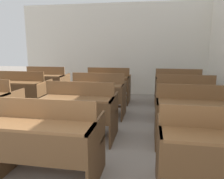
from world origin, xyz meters
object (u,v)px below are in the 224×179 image
object	(u,v)px
bench_third_right	(185,97)
bench_back_right	(178,87)
bench_front_right	(218,153)
bench_front_center	(47,140)
bench_third_left	(22,91)
bench_second_center	(80,110)
bench_third_center	(98,94)
bench_back_center	(108,85)
bench_second_right	(194,115)
bench_back_left	(46,83)

from	to	relation	value
bench_third_right	bench_back_right	size ratio (longest dim) A/B	1.00
bench_front_right	bench_front_center	bearing A→B (deg)	-179.66
bench_front_right	bench_third_left	size ratio (longest dim) A/B	1.00
bench_second_center	bench_third_center	size ratio (longest dim) A/B	1.00
bench_back_right	bench_third_left	bearing A→B (deg)	-161.70
bench_front_right	bench_back_right	distance (m)	3.59
bench_front_right	bench_back_center	distance (m)	4.01
bench_front_right	bench_second_center	distance (m)	2.13
bench_second_right	bench_back_right	bearing A→B (deg)	89.19
bench_second_center	bench_second_right	world-z (taller)	same
bench_second_right	bench_back_right	world-z (taller)	same
bench_third_center	bench_front_center	bearing A→B (deg)	-89.94
bench_third_center	bench_back_right	xyz separation A→B (m)	(1.80, 1.21, 0.00)
bench_back_left	bench_back_center	xyz separation A→B (m)	(1.80, 0.01, 0.00)
bench_third_left	bench_back_center	distance (m)	2.16
bench_third_right	bench_back_center	world-z (taller)	same
bench_front_right	bench_third_center	bearing A→B (deg)	126.46
bench_front_right	bench_second_right	world-z (taller)	same
bench_back_center	bench_back_left	bearing A→B (deg)	-179.80
bench_front_center	bench_third_left	xyz separation A→B (m)	(-1.82, 2.41, 0.00)
bench_third_left	bench_back_center	world-z (taller)	same
bench_second_center	bench_third_center	bearing A→B (deg)	89.52
bench_front_right	bench_back_left	world-z (taller)	same
bench_front_right	bench_third_right	distance (m)	2.39
bench_back_right	bench_second_center	bearing A→B (deg)	-126.78
bench_third_left	bench_second_center	bearing A→B (deg)	-34.13
bench_back_left	bench_back_right	bearing A→B (deg)	0.01
bench_second_right	bench_third_right	world-z (taller)	same
bench_front_right	bench_third_center	world-z (taller)	same
bench_front_center	bench_third_right	distance (m)	2.99
bench_second_center	bench_back_right	xyz separation A→B (m)	(1.81, 2.42, 0.00)
bench_third_left	bench_back_right	world-z (taller)	same
bench_back_left	bench_back_center	size ratio (longest dim) A/B	1.00
bench_back_left	bench_back_right	xyz separation A→B (m)	(3.61, 0.00, 0.00)
bench_front_right	bench_back_right	size ratio (longest dim) A/B	1.00
bench_third_center	bench_back_center	xyz separation A→B (m)	(-0.01, 1.22, 0.00)
bench_third_left	bench_third_center	world-z (taller)	same
bench_third_right	bench_back_right	bearing A→B (deg)	89.91
bench_front_center	bench_third_left	distance (m)	3.02
bench_front_right	bench_third_left	bearing A→B (deg)	146.12
bench_second_center	bench_third_left	world-z (taller)	same
bench_back_left	bench_third_right	bearing A→B (deg)	-18.51
bench_back_left	bench_front_center	bearing A→B (deg)	-63.23
bench_front_right	bench_second_center	xyz separation A→B (m)	(-1.77, 1.18, 0.00)
bench_front_center	bench_front_right	world-z (taller)	same
bench_second_right	bench_back_right	distance (m)	2.38
bench_front_right	bench_back_left	xyz separation A→B (m)	(-3.58, 3.59, 0.00)
bench_second_center	bench_back_left	size ratio (longest dim) A/B	1.00
bench_front_center	bench_back_center	size ratio (longest dim) A/B	1.00
bench_back_right	bench_front_right	bearing A→B (deg)	-90.55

